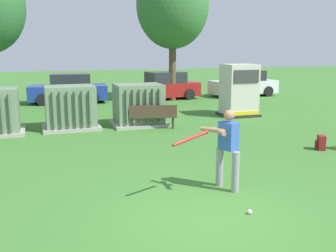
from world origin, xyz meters
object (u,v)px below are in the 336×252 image
object	(u,v)px
parked_car_right_of_center	(164,87)
parked_car_left_of_center	(69,89)
park_bench	(153,115)
parked_car_rightmost	(244,84)
generator_enclosure	(239,91)
backpack	(321,143)
transformer_mid_east	(138,105)
batter	(226,146)
transformer_mid_west	(70,108)
sports_ball	(250,212)

from	to	relation	value
parked_car_right_of_center	parked_car_left_of_center	bearing A→B (deg)	177.86
park_bench	parked_car_rightmost	xyz separation A→B (m)	(8.39, 8.07, 0.22)
parked_car_rightmost	generator_enclosure	bearing A→B (deg)	-121.06
backpack	parked_car_left_of_center	world-z (taller)	parked_car_left_of_center
transformer_mid_east	backpack	size ratio (longest dim) A/B	4.77
batter	parked_car_rightmost	bearing A→B (deg)	59.36
transformer_mid_west	parked_car_left_of_center	bearing A→B (deg)	85.75
backpack	park_bench	bearing A→B (deg)	130.17
batter	parked_car_right_of_center	size ratio (longest dim) A/B	0.40
backpack	parked_car_rightmost	distance (m)	13.46
backpack	parked_car_left_of_center	bearing A→B (deg)	115.85
transformer_mid_west	transformer_mid_east	distance (m)	2.61
transformer_mid_west	parked_car_right_of_center	size ratio (longest dim) A/B	0.48
transformer_mid_east	parked_car_right_of_center	distance (m)	8.02
generator_enclosure	transformer_mid_east	bearing A→B (deg)	-171.92
sports_ball	backpack	xyz separation A→B (m)	(4.41, 3.44, 0.17)
parked_car_left_of_center	transformer_mid_east	bearing A→B (deg)	-74.58
parked_car_rightmost	parked_car_right_of_center	bearing A→B (deg)	179.25
parked_car_right_of_center	generator_enclosure	bearing A→B (deg)	-78.10
sports_ball	parked_car_right_of_center	bearing A→B (deg)	77.39
batter	parked_car_left_of_center	size ratio (longest dim) A/B	0.40
generator_enclosure	batter	world-z (taller)	generator_enclosure
transformer_mid_east	parked_car_rightmost	size ratio (longest dim) A/B	0.49
transformer_mid_west	sports_ball	size ratio (longest dim) A/B	23.33
park_bench	parked_car_right_of_center	bearing A→B (deg)	69.20
transformer_mid_west	parked_car_left_of_center	world-z (taller)	same
transformer_mid_east	park_bench	xyz separation A→B (m)	(0.33, -0.89, -0.25)
parked_car_left_of_center	park_bench	bearing A→B (deg)	-74.04
generator_enclosure	parked_car_rightmost	bearing A→B (deg)	58.94
sports_ball	parked_car_rightmost	xyz separation A→B (m)	(8.92, 16.11, 0.71)
sports_ball	parked_car_right_of_center	xyz separation A→B (m)	(3.62, 16.18, 0.71)
transformer_mid_east	parked_car_left_of_center	size ratio (longest dim) A/B	0.48
parked_car_left_of_center	batter	bearing A→B (deg)	-82.36
transformer_mid_west	backpack	bearing A→B (deg)	-39.60
transformer_mid_east	parked_car_left_of_center	bearing A→B (deg)	105.42
parked_car_right_of_center	parked_car_rightmost	size ratio (longest dim) A/B	1.02
backpack	parked_car_rightmost	world-z (taller)	parked_car_rightmost
parked_car_rightmost	transformer_mid_west	bearing A→B (deg)	-148.15
parked_car_left_of_center	parked_car_right_of_center	distance (m)	5.48
sports_ball	parked_car_left_of_center	size ratio (longest dim) A/B	0.02
batter	sports_ball	size ratio (longest dim) A/B	19.33
generator_enclosure	parked_car_rightmost	xyz separation A→B (m)	(3.92, 6.50, -0.38)
batter	backpack	bearing A→B (deg)	26.42
park_bench	generator_enclosure	bearing A→B (deg)	19.32
sports_ball	parked_car_right_of_center	distance (m)	16.60
park_bench	parked_car_left_of_center	world-z (taller)	parked_car_left_of_center
generator_enclosure	sports_ball	bearing A→B (deg)	-117.51
transformer_mid_east	batter	size ratio (longest dim) A/B	1.21
batter	parked_car_right_of_center	bearing A→B (deg)	76.90
transformer_mid_west	generator_enclosure	xyz separation A→B (m)	(7.41, 0.53, 0.35)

